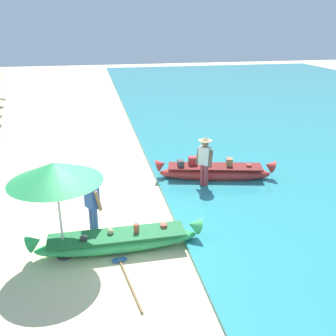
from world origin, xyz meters
TOP-DOWN VIEW (x-y plane):
  - ground_plane at (0.00, 0.00)m, footprint 80.00×80.00m
  - boat_green_foreground at (-0.04, -0.32)m, footprint 4.12×0.70m
  - boat_red_midground at (3.52, 3.28)m, footprint 4.05×1.56m
  - person_vendor_hatted at (2.99, 2.75)m, footprint 0.53×0.53m
  - person_tourist_customer at (-0.57, 0.39)m, footprint 0.47×0.57m
  - patio_umbrella_large at (-1.28, -0.32)m, footprint 2.04×2.04m
  - paddle at (0.04, -1.36)m, footprint 0.50×1.91m

SIDE VIEW (x-z plane):
  - ground_plane at x=0.00m, z-range 0.00..0.00m
  - paddle at x=0.04m, z-range 0.00..0.06m
  - boat_green_foreground at x=-0.04m, z-range -0.11..0.60m
  - boat_red_midground at x=3.52m, z-range -0.10..0.71m
  - person_tourist_customer at x=-0.57m, z-range 0.11..1.78m
  - person_vendor_hatted at x=2.99m, z-range 0.13..1.88m
  - patio_umbrella_large at x=-1.28m, z-range 0.94..3.27m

